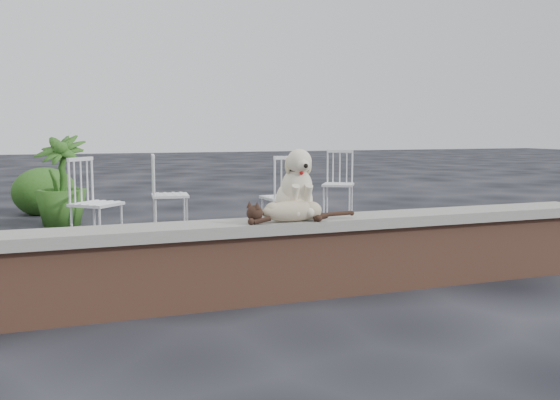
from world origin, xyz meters
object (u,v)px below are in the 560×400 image
object	(u,v)px
chair_a	(96,202)
chair_c	(283,196)
dog	(294,183)
cat	(292,210)
chair_d	(338,183)
potted_plant_b	(61,181)
chair_e	(170,194)

from	to	relation	value
chair_a	chair_c	distance (m)	2.06
dog	cat	xyz separation A→B (m)	(-0.08, -0.15, -0.18)
chair_d	chair_c	size ratio (longest dim) A/B	1.00
dog	chair_a	bearing A→B (deg)	118.42
chair_c	cat	bearing A→B (deg)	67.70
cat	potted_plant_b	bearing A→B (deg)	111.25
chair_e	chair_d	size ratio (longest dim) A/B	1.00
dog	potted_plant_b	world-z (taller)	potted_plant_b
chair_a	chair_d	bearing A→B (deg)	-27.45
chair_d	chair_c	distance (m)	1.89
chair_d	chair_e	bearing A→B (deg)	-133.85
chair_a	potted_plant_b	xyz separation A→B (m)	(-0.31, 1.67, 0.11)
chair_c	dog	bearing A→B (deg)	68.25
chair_e	chair_c	world-z (taller)	same
cat	chair_c	world-z (taller)	chair_c
dog	chair_c	xyz separation A→B (m)	(0.85, 2.43, -0.37)
chair_e	chair_d	bearing A→B (deg)	-69.43
cat	potted_plant_b	xyz separation A→B (m)	(-1.44, 4.36, -0.08)
chair_d	cat	bearing A→B (deg)	-87.67
chair_a	chair_c	bearing A→B (deg)	-50.01
chair_a	chair_c	xyz separation A→B (m)	(2.06, -0.11, 0.00)
chair_c	potted_plant_b	size ratio (longest dim) A/B	0.81
cat	chair_e	bearing A→B (deg)	97.14
dog	chair_e	xyz separation A→B (m)	(-0.32, 3.15, -0.37)
chair_a	chair_c	size ratio (longest dim) A/B	1.00
dog	potted_plant_b	bearing A→B (deg)	112.82
chair_d	dog	bearing A→B (deg)	-87.76
chair_c	chair_e	bearing A→B (deg)	-33.97
chair_d	potted_plant_b	distance (m)	3.75
chair_e	chair_c	xyz separation A→B (m)	(1.17, -0.71, 0.00)
dog	cat	size ratio (longest dim) A/B	0.53
dog	chair_c	world-z (taller)	dog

